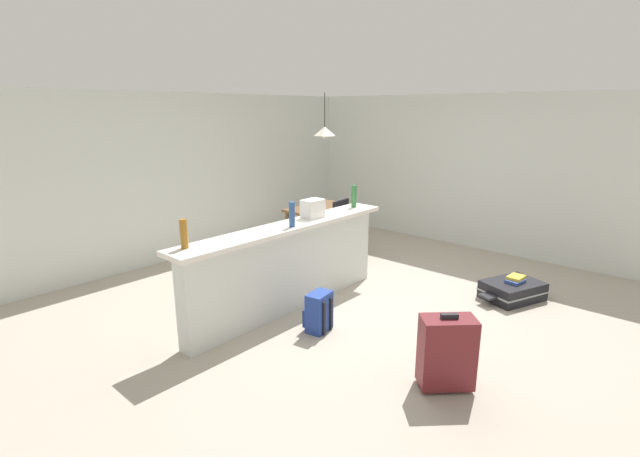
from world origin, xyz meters
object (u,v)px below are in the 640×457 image
object	(u,v)px
suitcase_upright_maroon	(447,352)
bottle_amber	(184,234)
bottle_green	(354,196)
pendant_lamp	(325,131)
bottle_blue	(292,214)
dining_table	(324,213)
book_stack	(516,279)
suitcase_flat_black	(512,290)
dining_chair_near_partition	(346,228)
grocery_bag	(313,209)
backpack_blue	(318,312)

from	to	relation	value
suitcase_upright_maroon	bottle_amber	bearing A→B (deg)	115.02
bottle_green	pendant_lamp	world-z (taller)	pendant_lamp
bottle_blue	dining_table	bearing A→B (deg)	32.37
book_stack	pendant_lamp	bearing A→B (deg)	90.94
suitcase_flat_black	suitcase_upright_maroon	world-z (taller)	suitcase_upright_maroon
book_stack	dining_chair_near_partition	bearing A→B (deg)	94.61
dining_table	book_stack	distance (m)	3.02
dining_table	grocery_bag	bearing A→B (deg)	-143.00
bottle_amber	bottle_green	size ratio (longest dim) A/B	0.95
bottle_green	suitcase_flat_black	distance (m)	2.28
bottle_green	dining_chair_near_partition	size ratio (longest dim) A/B	0.31
pendant_lamp	suitcase_flat_black	xyz separation A→B (m)	(0.04, -3.02, -1.82)
bottle_green	grocery_bag	world-z (taller)	bottle_green
bottle_amber	dining_table	xyz separation A→B (m)	(3.15, 1.04, -0.50)
bottle_amber	bottle_green	xyz separation A→B (m)	(2.50, -0.06, 0.01)
grocery_bag	suitcase_flat_black	distance (m)	2.64
bottle_green	suitcase_flat_black	world-z (taller)	bottle_green
grocery_bag	suitcase_flat_black	world-z (taller)	grocery_bag
suitcase_flat_black	backpack_blue	bearing A→B (deg)	150.70
bottle_green	book_stack	world-z (taller)	bottle_green
backpack_blue	bottle_blue	bearing A→B (deg)	74.23
bottle_blue	suitcase_upright_maroon	distance (m)	2.16
grocery_bag	suitcase_upright_maroon	world-z (taller)	grocery_bag
dining_chair_near_partition	book_stack	xyz separation A→B (m)	(0.20, -2.48, -0.26)
suitcase_flat_black	dining_chair_near_partition	bearing A→B (deg)	94.35
suitcase_flat_black	suitcase_upright_maroon	bearing A→B (deg)	-173.87
dining_table	book_stack	world-z (taller)	dining_table
bottle_blue	book_stack	size ratio (longest dim) A/B	0.97
suitcase_upright_maroon	pendant_lamp	bearing A→B (deg)	55.86
pendant_lamp	backpack_blue	distance (m)	3.29
suitcase_flat_black	dining_table	bearing A→B (deg)	92.16
dining_chair_near_partition	suitcase_flat_black	xyz separation A→B (m)	(0.19, -2.46, -0.41)
suitcase_flat_black	bottle_green	bearing A→B (deg)	112.31
suitcase_flat_black	suitcase_upright_maroon	xyz separation A→B (m)	(-2.25, -0.24, 0.22)
bottle_green	dining_table	xyz separation A→B (m)	(0.66, 1.10, -0.51)
pendant_lamp	suitcase_flat_black	size ratio (longest dim) A/B	0.77
bottle_green	dining_chair_near_partition	xyz separation A→B (m)	(0.58, 0.58, -0.64)
bottle_amber	book_stack	bearing A→B (deg)	-30.74
dining_chair_near_partition	suitcase_upright_maroon	size ratio (longest dim) A/B	1.39
grocery_bag	book_stack	size ratio (longest dim) A/B	0.91
grocery_bag	dining_chair_near_partition	xyz separation A→B (m)	(1.39, 0.59, -0.60)
bottle_amber	pendant_lamp	size ratio (longest dim) A/B	0.40
bottle_blue	book_stack	distance (m)	2.85
dining_chair_near_partition	book_stack	size ratio (longest dim) A/B	3.25
dining_chair_near_partition	book_stack	distance (m)	2.50
bottle_amber	dining_chair_near_partition	xyz separation A→B (m)	(3.08, 0.53, -0.63)
bottle_green	bottle_blue	bearing A→B (deg)	-174.29
bottle_green	pendant_lamp	bearing A→B (deg)	57.57
grocery_bag	suitcase_flat_black	bearing A→B (deg)	-49.88
bottle_blue	backpack_blue	size ratio (longest dim) A/B	0.66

